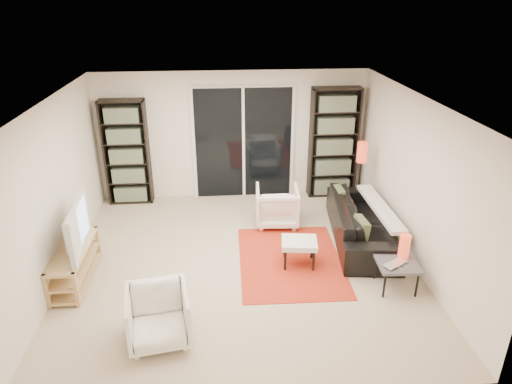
# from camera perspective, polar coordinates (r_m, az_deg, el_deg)

# --- Properties ---
(floor) EXTENTS (5.00, 5.00, 0.00)m
(floor) POSITION_cam_1_polar(r_m,az_deg,el_deg) (6.85, -1.89, -8.77)
(floor) COLOR #BCAB8D
(floor) RESTS_ON ground
(wall_back) EXTENTS (5.00, 0.02, 2.40)m
(wall_back) POSITION_cam_1_polar(r_m,az_deg,el_deg) (8.63, -2.94, 7.06)
(wall_back) COLOR white
(wall_back) RESTS_ON ground
(wall_front) EXTENTS (5.00, 0.02, 2.40)m
(wall_front) POSITION_cam_1_polar(r_m,az_deg,el_deg) (4.11, -0.09, -13.43)
(wall_front) COLOR white
(wall_front) RESTS_ON ground
(wall_left) EXTENTS (0.02, 5.00, 2.40)m
(wall_left) POSITION_cam_1_polar(r_m,az_deg,el_deg) (6.66, -24.06, -0.30)
(wall_left) COLOR white
(wall_left) RESTS_ON ground
(wall_right) EXTENTS (0.02, 5.00, 2.40)m
(wall_right) POSITION_cam_1_polar(r_m,az_deg,el_deg) (6.86, 19.30, 1.18)
(wall_right) COLOR white
(wall_right) RESTS_ON ground
(ceiling) EXTENTS (5.00, 5.00, 0.02)m
(ceiling) POSITION_cam_1_polar(r_m,az_deg,el_deg) (5.91, -2.21, 11.23)
(ceiling) COLOR white
(ceiling) RESTS_ON wall_back
(sliding_door) EXTENTS (1.92, 0.08, 2.16)m
(sliding_door) POSITION_cam_1_polar(r_m,az_deg,el_deg) (8.65, -1.58, 6.08)
(sliding_door) COLOR white
(sliding_door) RESTS_ON ground
(bookshelf_left) EXTENTS (0.80, 0.30, 1.95)m
(bookshelf_left) POSITION_cam_1_polar(r_m,az_deg,el_deg) (8.70, -15.86, 4.74)
(bookshelf_left) COLOR black
(bookshelf_left) RESTS_ON ground
(bookshelf_right) EXTENTS (0.90, 0.30, 2.10)m
(bookshelf_right) POSITION_cam_1_polar(r_m,az_deg,el_deg) (8.78, 9.67, 6.03)
(bookshelf_right) COLOR black
(bookshelf_right) RESTS_ON ground
(tv_stand) EXTENTS (0.41, 1.29, 0.50)m
(tv_stand) POSITION_cam_1_polar(r_m,az_deg,el_deg) (6.80, -21.72, -8.31)
(tv_stand) COLOR #D6B465
(tv_stand) RESTS_ON floor
(tv) EXTENTS (0.25, 1.14, 0.65)m
(tv) POSITION_cam_1_polar(r_m,az_deg,el_deg) (6.53, -22.30, -4.10)
(tv) COLOR black
(tv) RESTS_ON tv_stand
(rug) EXTENTS (1.54, 2.06, 0.01)m
(rug) POSITION_cam_1_polar(r_m,az_deg,el_deg) (6.89, 4.29, -8.53)
(rug) COLOR #B72E18
(rug) RESTS_ON floor
(sofa) EXTENTS (1.11, 2.30, 0.65)m
(sofa) POSITION_cam_1_polar(r_m,az_deg,el_deg) (7.47, 13.09, -3.61)
(sofa) COLOR black
(sofa) RESTS_ON floor
(armchair_back) EXTENTS (0.76, 0.78, 0.66)m
(armchair_back) POSITION_cam_1_polar(r_m,az_deg,el_deg) (7.78, 2.64, -1.72)
(armchair_back) COLOR white
(armchair_back) RESTS_ON floor
(armchair_front) EXTENTS (0.79, 0.80, 0.64)m
(armchair_front) POSITION_cam_1_polar(r_m,az_deg,el_deg) (5.45, -12.12, -14.94)
(armchair_front) COLOR white
(armchair_front) RESTS_ON floor
(ottoman) EXTENTS (0.55, 0.47, 0.40)m
(ottoman) POSITION_cam_1_polar(r_m,az_deg,el_deg) (6.65, 5.43, -6.49)
(ottoman) COLOR white
(ottoman) RESTS_ON floor
(side_table) EXTENTS (0.57, 0.57, 0.40)m
(side_table) POSITION_cam_1_polar(r_m,az_deg,el_deg) (6.41, 17.24, -8.66)
(side_table) COLOR #48474D
(side_table) RESTS_ON floor
(laptop) EXTENTS (0.42, 0.38, 0.03)m
(laptop) POSITION_cam_1_polar(r_m,az_deg,el_deg) (6.29, 17.36, -8.77)
(laptop) COLOR silver
(laptop) RESTS_ON side_table
(table_lamp) EXTENTS (0.15, 0.15, 0.33)m
(table_lamp) POSITION_cam_1_polar(r_m,az_deg,el_deg) (6.45, 18.06, -6.42)
(table_lamp) COLOR red
(table_lamp) RESTS_ON side_table
(floor_lamp) EXTENTS (0.20, 0.20, 1.31)m
(floor_lamp) POSITION_cam_1_polar(r_m,az_deg,el_deg) (8.15, 13.03, 3.93)
(floor_lamp) COLOR black
(floor_lamp) RESTS_ON floor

